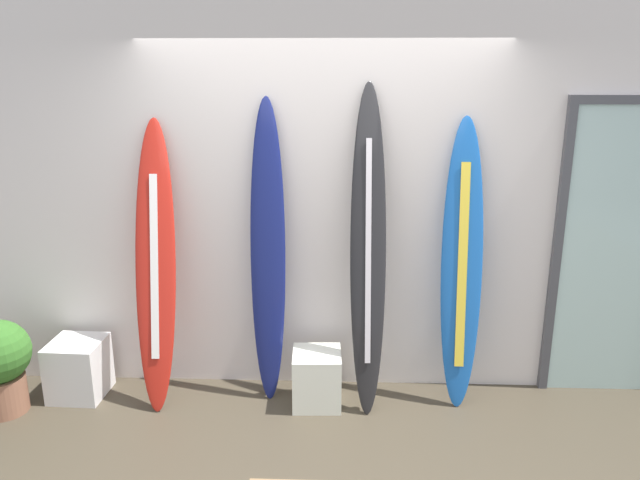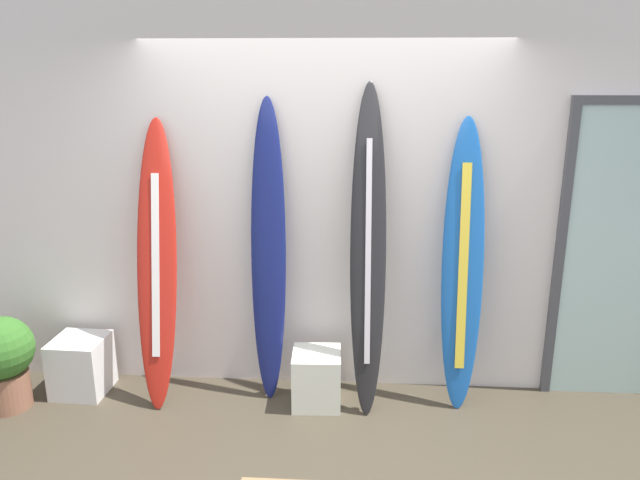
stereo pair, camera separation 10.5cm
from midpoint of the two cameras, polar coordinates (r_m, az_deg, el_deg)
The scene contains 9 objects.
wall_back at distance 4.39m, azimuth 1.06°, elevation 3.80°, with size 7.20×0.20×2.80m, color silver.
surfboard_crimson at distance 4.35m, azimuth -14.34°, elevation -2.49°, with size 0.29×0.50×1.99m.
surfboard_navy at distance 4.26m, azimuth -4.13°, elevation -1.46°, with size 0.25×0.29×2.14m.
surfboard_charcoal at distance 4.12m, azimuth 5.25°, elevation -1.36°, with size 0.26×0.48×2.23m.
surfboard_cobalt at distance 4.28m, azimuth 13.87°, elevation -2.47°, with size 0.29×0.33×2.01m.
display_block_left at distance 4.87m, azimuth -20.83°, elevation -10.89°, with size 0.38×0.38×0.42m.
display_block_center at distance 4.42m, azimuth 0.38°, elevation -12.79°, with size 0.35×0.35×0.39m.
glass_door at distance 4.77m, azimuth 28.04°, elevation -0.79°, with size 1.10×0.06×2.14m.
potted_plant at distance 4.81m, azimuth -27.00°, elevation -9.79°, with size 0.44×0.44×0.67m.
Camera 2 is at (0.25, -2.98, 2.33)m, focal length 34.24 mm.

